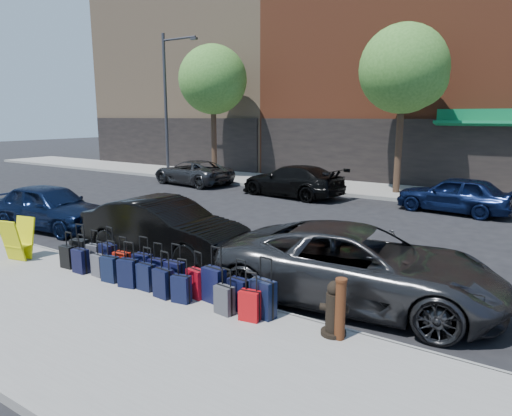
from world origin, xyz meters
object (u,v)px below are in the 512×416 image
Objects in this scene: bollard at (340,308)px; display_rack at (18,239)px; suitcase_front_5 at (157,272)px; car_near_2 at (359,266)px; car_far_2 at (455,194)px; fire_hydrant at (334,310)px; car_far_0 at (192,172)px; car_near_1 at (164,228)px; streetlight at (168,96)px; car_near_0 at (50,207)px; car_far_1 at (292,181)px; tree_center at (407,71)px; tree_left at (215,82)px.

bollard is 8.03m from display_rack.
car_near_2 reaches higher than suitcase_front_5.
bollard is at bearing 8.86° from car_far_2.
car_near_2 reaches higher than display_rack.
car_far_0 is (-13.29, 11.74, 0.08)m from fire_hydrant.
fire_hydrant is 5.81m from car_near_1.
display_rack is 0.19× the size of car_near_2.
bollard is at bearing -174.35° from car_near_2.
streetlight is at bearing 124.52° from fire_hydrant.
display_rack reaches higher than fire_hydrant.
streetlight is 1.88× the size of car_near_0.
car_far_1 is (6.15, -0.33, 0.07)m from car_far_0.
car_near_2 is at bearing -76.87° from tree_center.
tree_left reaches higher than car_near_2.
car_near_0 is 14.06m from car_far_2.
car_far_0 is at bearing 45.32° from car_near_2.
car_far_2 reaches higher than car_far_0.
car_far_2 reaches higher than display_rack.
tree_left is 1.62× the size of car_near_1.
tree_left reaches higher than car_far_2.
car_near_0 is at bearing 153.44° from fire_hydrant.
suitcase_front_5 is 0.87× the size of display_rack.
bollard is (4.03, -0.10, 0.23)m from suitcase_front_5.
fire_hydrant is (16.64, -13.58, -4.10)m from streetlight.
car_near_0 is 10.21m from car_far_0.
fire_hydrant is 0.18m from bollard.
fire_hydrant is at bearing -7.36° from display_rack.
car_near_1 is at bearing -100.47° from tree_center.
bollard is (13.84, -14.36, -4.76)m from tree_left.
streetlight is 17.16m from display_rack.
tree_left is at bearing 133.95° from bollard.
tree_center is 1.36× the size of car_near_2.
fire_hydrant is at bearing -111.31° from car_near_1.
car_far_1 is (-3.93, -2.86, -4.71)m from tree_center.
tree_center is 15.49m from bollard.
car_near_1 reaches higher than fire_hydrant.
car_far_2 is at bearing -6.70° from streetlight.
bollard is 0.21× the size of car_far_0.
tree_left is 3.11m from streetlight.
car_far_1 is at bearing 74.66° from display_rack.
car_near_0 is at bearing -75.63° from tree_left.
car_near_0 reaches higher than car_far_1.
tree_center is at bearing 5.98° from car_near_2.
suitcase_front_5 is 4.02m from car_near_2.
car_near_2 is at bearing 6.94° from car_far_2.
car_far_0 is at bearing -84.10° from car_far_2.
car_far_2 is at bearing 96.93° from car_far_0.
tree_left is at bearing 8.62° from car_near_0.
tree_left reaches higher than fire_hydrant.
display_rack is at bearing -68.62° from tree_left.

